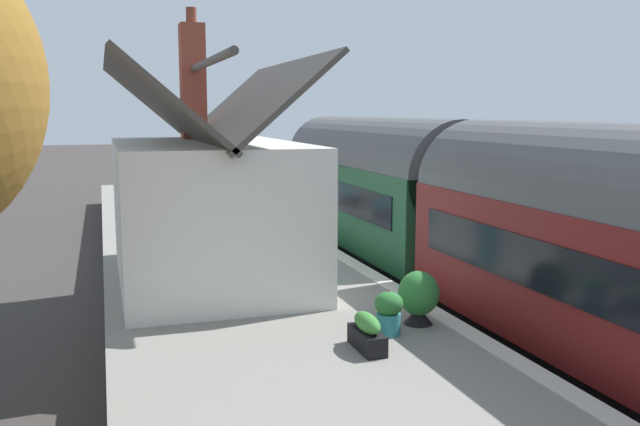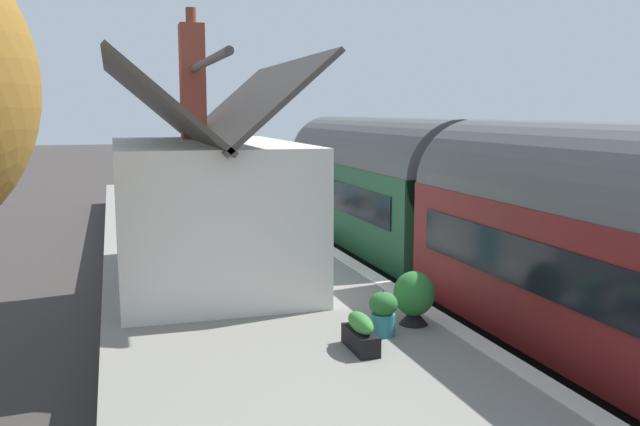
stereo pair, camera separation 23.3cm
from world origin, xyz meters
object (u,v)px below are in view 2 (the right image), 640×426
(bench_platform_end, at_px, (240,214))
(planter_edge_far, at_px, (187,190))
(train, at_px, (593,252))
(planter_by_door, at_px, (155,211))
(planter_under_sign, at_px, (182,203))
(station_building, at_px, (206,204))
(station_sign_board, at_px, (239,175))
(bench_mid_platform, at_px, (203,187))
(planter_bench_right, at_px, (383,312))
(bench_near_building, at_px, (219,200))
(bench_by_lamp, at_px, (257,229))
(planter_corner_building, at_px, (414,297))
(planter_bench_left, at_px, (361,333))

(bench_platform_end, distance_m, planter_edge_far, 8.05)
(train, bearing_deg, planter_by_door, 23.98)
(planter_under_sign, bearing_deg, planter_edge_far, -9.19)
(station_building, xyz_separation_m, station_sign_board, (11.03, -2.69, -0.44))
(bench_mid_platform, xyz_separation_m, planter_under_sign, (-3.63, 1.22, -0.19))
(planter_bench_right, bearing_deg, bench_near_building, 2.07)
(planter_edge_far, height_order, station_sign_board, station_sign_board)
(train, height_order, planter_edge_far, train)
(station_building, relative_size, station_sign_board, 4.35)
(bench_by_lamp, bearing_deg, station_sign_board, -6.76)
(bench_platform_end, height_order, bench_by_lamp, same)
(planter_under_sign, relative_size, planter_corner_building, 0.98)
(bench_platform_end, bearing_deg, planter_bench_right, -177.83)
(bench_by_lamp, bearing_deg, planter_corner_building, -171.18)
(bench_platform_end, distance_m, planter_under_sign, 4.75)
(station_building, distance_m, planter_bench_left, 5.71)
(station_building, distance_m, planter_edge_far, 13.90)
(station_building, relative_size, bench_mid_platform, 4.83)
(train, xyz_separation_m, station_building, (5.49, 5.57, 0.31))
(bench_mid_platform, relative_size, station_sign_board, 0.90)
(station_building, xyz_separation_m, planter_edge_far, (13.81, -1.03, -1.25))
(bench_platform_end, bearing_deg, train, -161.48)
(bench_near_building, distance_m, station_sign_board, 2.01)
(bench_platform_end, xyz_separation_m, planter_edge_far, (8.01, 0.75, -0.10))
(bench_platform_end, distance_m, planter_corner_building, 10.24)
(planter_bench_left, relative_size, planter_edge_far, 1.22)
(train, bearing_deg, bench_near_building, 14.60)
(train, distance_m, planter_corner_building, 3.01)
(bench_mid_platform, distance_m, bench_platform_end, 8.19)
(bench_mid_platform, height_order, station_sign_board, station_sign_board)
(bench_near_building, height_order, planter_edge_far, bench_near_building)
(bench_by_lamp, bearing_deg, planter_edge_far, 3.80)
(bench_platform_end, height_order, planter_corner_building, planter_corner_building)
(train, height_order, bench_platform_end, train)
(planter_corner_building, height_order, planter_bench_right, planter_corner_building)
(bench_by_lamp, bearing_deg, bench_near_building, 0.66)
(bench_near_building, xyz_separation_m, planter_by_door, (-1.08, 2.27, -0.16))
(planter_bench_left, xyz_separation_m, station_sign_board, (16.35, -1.10, 0.92))
(train, distance_m, bench_platform_end, 11.93)
(bench_near_building, distance_m, planter_by_door, 2.52)
(planter_corner_building, bearing_deg, planter_under_sign, 9.35)
(bench_near_building, bearing_deg, planter_corner_building, -174.94)
(station_building, xyz_separation_m, planter_corner_building, (-4.38, -2.90, -1.15))
(station_sign_board, bearing_deg, bench_by_lamp, 173.24)
(planter_by_door, bearing_deg, bench_mid_platform, -22.27)
(planter_bench_left, bearing_deg, bench_by_lamp, -1.04)
(bench_mid_platform, bearing_deg, train, -168.75)
(bench_by_lamp, xyz_separation_m, planter_bench_left, (-8.36, 0.15, -0.21))
(planter_edge_far, bearing_deg, station_sign_board, -149.13)
(bench_platform_end, xyz_separation_m, planter_under_sign, (4.56, 1.31, -0.19))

